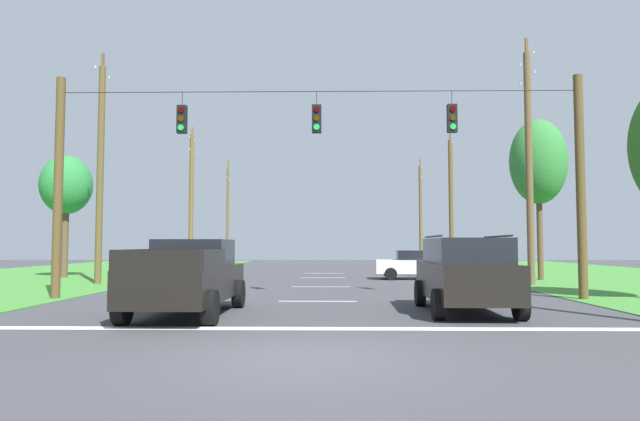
# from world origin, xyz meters

# --- Properties ---
(ground_plane) EXTENTS (120.00, 120.00, 0.00)m
(ground_plane) POSITION_xyz_m (0.00, 0.00, 0.00)
(ground_plane) COLOR #3D3D42
(stop_bar_stripe) EXTENTS (15.66, 0.45, 0.01)m
(stop_bar_stripe) POSITION_xyz_m (0.00, 3.27, 0.00)
(stop_bar_stripe) COLOR white
(stop_bar_stripe) RESTS_ON ground
(lane_dash_0) EXTENTS (2.50, 0.15, 0.01)m
(lane_dash_0) POSITION_xyz_m (0.00, 9.27, 0.00)
(lane_dash_0) COLOR white
(lane_dash_0) RESTS_ON ground
(lane_dash_1) EXTENTS (2.50, 0.15, 0.01)m
(lane_dash_1) POSITION_xyz_m (0.00, 15.64, 0.00)
(lane_dash_1) COLOR white
(lane_dash_1) RESTS_ON ground
(lane_dash_2) EXTENTS (2.50, 0.15, 0.01)m
(lane_dash_2) POSITION_xyz_m (0.00, 22.46, 0.00)
(lane_dash_2) COLOR white
(lane_dash_2) RESTS_ON ground
(lane_dash_3) EXTENTS (2.50, 0.15, 0.01)m
(lane_dash_3) POSITION_xyz_m (0.00, 27.54, 0.00)
(lane_dash_3) COLOR white
(lane_dash_3) RESTS_ON ground
(overhead_signal_span) EXTENTS (17.85, 0.31, 7.52)m
(overhead_signal_span) POSITION_xyz_m (-0.02, 9.91, 4.12)
(overhead_signal_span) COLOR brown
(overhead_signal_span) RESTS_ON ground
(pickup_truck) EXTENTS (2.33, 5.42, 1.95)m
(pickup_truck) POSITION_xyz_m (-3.25, 5.61, 0.97)
(pickup_truck) COLOR black
(pickup_truck) RESTS_ON ground
(suv_black) EXTENTS (2.30, 4.84, 2.05)m
(suv_black) POSITION_xyz_m (4.01, 6.22, 1.06)
(suv_black) COLOR black
(suv_black) RESTS_ON ground
(distant_car_crossing_white) EXTENTS (4.39, 2.19, 1.52)m
(distant_car_crossing_white) POSITION_xyz_m (4.98, 21.14, 0.79)
(distant_car_crossing_white) COLOR silver
(distant_car_crossing_white) RESTS_ON ground
(distant_car_oncoming) EXTENTS (2.12, 4.35, 1.52)m
(distant_car_oncoming) POSITION_xyz_m (-6.65, 20.36, 0.79)
(distant_car_oncoming) COLOR silver
(distant_car_oncoming) RESTS_ON ground
(utility_pole_mid_right) EXTENTS (0.32, 1.94, 11.31)m
(utility_pole_mid_right) POSITION_xyz_m (9.45, 16.74, 5.58)
(utility_pole_mid_right) COLOR brown
(utility_pole_mid_right) RESTS_ON ground
(utility_pole_far_right) EXTENTS (0.34, 1.73, 10.39)m
(utility_pole_far_right) POSITION_xyz_m (9.57, 34.09, 5.00)
(utility_pole_far_right) COLOR brown
(utility_pole_far_right) RESTS_ON ground
(utility_pole_near_left) EXTENTS (0.34, 1.94, 10.76)m
(utility_pole_near_left) POSITION_xyz_m (9.80, 50.09, 5.22)
(utility_pole_near_left) COLOR brown
(utility_pole_near_left) RESTS_ON ground
(utility_pole_far_left) EXTENTS (0.31, 1.72, 10.81)m
(utility_pole_far_left) POSITION_xyz_m (-10.29, 17.06, 5.24)
(utility_pole_far_left) COLOR brown
(utility_pole_far_left) RESTS_ON ground
(utility_pole_distant_right) EXTENTS (0.33, 1.70, 10.66)m
(utility_pole_distant_right) POSITION_xyz_m (-9.94, 33.10, 5.23)
(utility_pole_distant_right) COLOR brown
(utility_pole_distant_right) RESTS_ON ground
(utility_pole_distant_left) EXTENTS (0.27, 1.91, 10.76)m
(utility_pole_distant_left) POSITION_xyz_m (-10.27, 50.16, 5.35)
(utility_pole_distant_left) COLOR brown
(utility_pole_distant_left) RESTS_ON ground
(tree_roadside_right) EXTENTS (2.79, 2.79, 6.76)m
(tree_roadside_right) POSITION_xyz_m (-14.21, 22.07, 5.06)
(tree_roadside_right) COLOR brown
(tree_roadside_right) RESTS_ON ground
(tree_roadside_far_right) EXTENTS (2.88, 2.88, 8.30)m
(tree_roadside_far_right) POSITION_xyz_m (11.16, 20.30, 6.06)
(tree_roadside_far_right) COLOR brown
(tree_roadside_far_right) RESTS_ON ground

